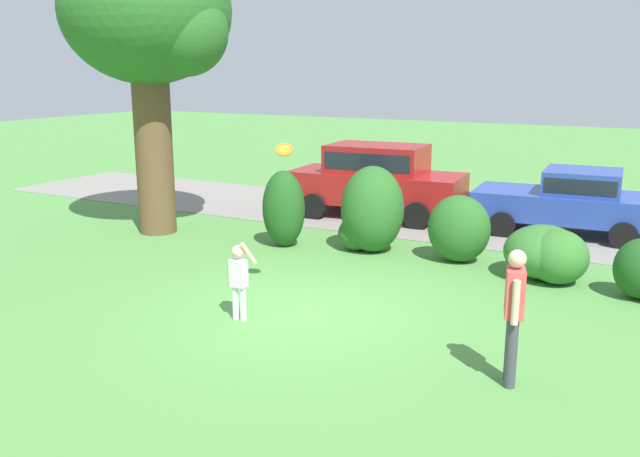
{
  "coord_description": "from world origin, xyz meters",
  "views": [
    {
      "loc": [
        5.19,
        -8.97,
        3.86
      ],
      "look_at": [
        -0.35,
        1.23,
        1.1
      ],
      "focal_mm": 37.97,
      "sensor_mm": 36.0,
      "label": 1
    }
  ],
  "objects_px": {
    "frisbee": "(284,150)",
    "adult_onlooker": "(514,310)",
    "oak_tree_large": "(152,23)",
    "child_thrower": "(239,276)",
    "parked_suv": "(377,177)",
    "parked_sedan": "(571,199)"
  },
  "relations": [
    {
      "from": "frisbee",
      "to": "adult_onlooker",
      "type": "distance_m",
      "value": 4.53
    },
    {
      "from": "oak_tree_large",
      "to": "parked_sedan",
      "type": "relative_size",
      "value": 1.5
    },
    {
      "from": "oak_tree_large",
      "to": "parked_suv",
      "type": "height_order",
      "value": "oak_tree_large"
    },
    {
      "from": "parked_suv",
      "to": "child_thrower",
      "type": "distance_m",
      "value": 8.06
    },
    {
      "from": "parked_sedan",
      "to": "oak_tree_large",
      "type": "bearing_deg",
      "value": -153.39
    },
    {
      "from": "adult_onlooker",
      "to": "child_thrower",
      "type": "bearing_deg",
      "value": 177.23
    },
    {
      "from": "parked_sedan",
      "to": "adult_onlooker",
      "type": "distance_m",
      "value": 8.61
    },
    {
      "from": "parked_sedan",
      "to": "parked_suv",
      "type": "bearing_deg",
      "value": -175.08
    },
    {
      "from": "oak_tree_large",
      "to": "frisbee",
      "type": "distance_m",
      "value": 6.48
    },
    {
      "from": "frisbee",
      "to": "adult_onlooker",
      "type": "bearing_deg",
      "value": -17.37
    },
    {
      "from": "oak_tree_large",
      "to": "frisbee",
      "type": "xyz_separation_m",
      "value": [
        5.3,
        -2.96,
        -2.27
      ]
    },
    {
      "from": "oak_tree_large",
      "to": "frisbee",
      "type": "height_order",
      "value": "oak_tree_large"
    },
    {
      "from": "parked_suv",
      "to": "frisbee",
      "type": "distance_m",
      "value": 7.21
    },
    {
      "from": "oak_tree_large",
      "to": "adult_onlooker",
      "type": "xyz_separation_m",
      "value": [
        9.34,
        -4.23,
        -3.88
      ]
    },
    {
      "from": "child_thrower",
      "to": "parked_suv",
      "type": "bearing_deg",
      "value": 98.56
    },
    {
      "from": "parked_sedan",
      "to": "frisbee",
      "type": "height_order",
      "value": "frisbee"
    },
    {
      "from": "parked_sedan",
      "to": "adult_onlooker",
      "type": "relative_size",
      "value": 2.59
    },
    {
      "from": "parked_sedan",
      "to": "frisbee",
      "type": "bearing_deg",
      "value": -114.97
    },
    {
      "from": "child_thrower",
      "to": "frisbee",
      "type": "height_order",
      "value": "frisbee"
    },
    {
      "from": "child_thrower",
      "to": "frisbee",
      "type": "relative_size",
      "value": 3.96
    },
    {
      "from": "adult_onlooker",
      "to": "parked_suv",
      "type": "bearing_deg",
      "value": 123.69
    },
    {
      "from": "parked_sedan",
      "to": "frisbee",
      "type": "distance_m",
      "value": 8.26
    }
  ]
}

